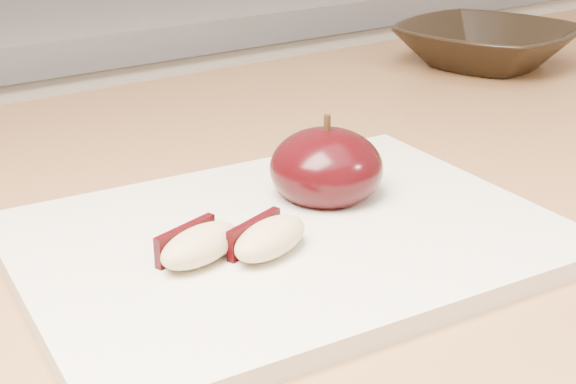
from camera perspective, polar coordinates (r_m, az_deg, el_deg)
back_cabinet at (r=1.37m, az=-17.56°, el=-6.96°), size 2.40×0.62×0.94m
cutting_board at (r=0.50m, az=-0.00°, el=-3.36°), size 0.35×0.27×0.01m
apple_half at (r=0.54m, az=2.74°, el=1.72°), size 0.08×0.08×0.06m
apple_wedge_a at (r=0.45m, az=-6.37°, el=-3.74°), size 0.06×0.04×0.02m
apple_wedge_b at (r=0.46m, az=-1.40°, el=-3.26°), size 0.06×0.04×0.02m
bowl at (r=0.96m, az=13.86°, el=10.09°), size 0.24×0.24×0.05m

